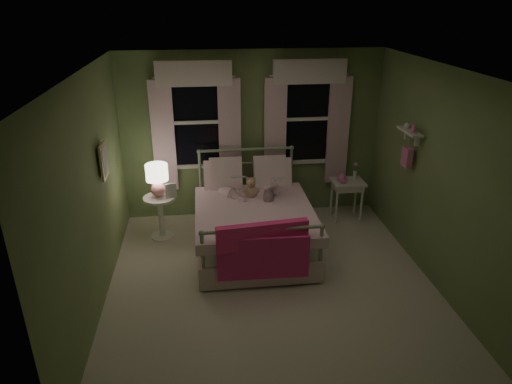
{
  "coord_description": "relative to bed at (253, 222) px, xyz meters",
  "views": [
    {
      "loc": [
        -0.76,
        -4.71,
        3.32
      ],
      "look_at": [
        -0.12,
        0.59,
        1.0
      ],
      "focal_mm": 32.0,
      "sensor_mm": 36.0,
      "label": 1
    }
  ],
  "objects": [
    {
      "name": "teddy_bear",
      "position": [
        0.0,
        0.26,
        0.41
      ],
      "size": [
        0.23,
        0.19,
        0.32
      ],
      "color": "tan",
      "rests_on": "bed"
    },
    {
      "name": "bud_vase",
      "position": [
        1.69,
        0.76,
        0.41
      ],
      "size": [
        0.06,
        0.06,
        0.28
      ],
      "color": "white",
      "rests_on": "nightstand_right"
    },
    {
      "name": "wall_shelf",
      "position": [
        2.02,
        -0.24,
        1.14
      ],
      "size": [
        0.15,
        0.5,
        0.6
      ],
      "color": "white",
      "rests_on": "room_shell"
    },
    {
      "name": "child_left",
      "position": [
        -0.28,
        0.42,
        0.58
      ],
      "size": [
        0.35,
        0.3,
        0.8
      ],
      "primitive_type": "imported",
      "rotation": [
        0.0,
        0.0,
        3.61
      ],
      "color": "#F7D1DD",
      "rests_on": "bed"
    },
    {
      "name": "framed_picture",
      "position": [
        -1.83,
        -0.34,
        1.12
      ],
      "size": [
        0.03,
        0.32,
        0.42
      ],
      "color": "beige",
      "rests_on": "room_shell"
    },
    {
      "name": "window_right",
      "position": [
        0.97,
        1.09,
        1.24
      ],
      "size": [
        1.34,
        0.13,
        1.96
      ],
      "color": "black",
      "rests_on": "room_shell"
    },
    {
      "name": "room_shell",
      "position": [
        0.12,
        -0.94,
        0.92
      ],
      "size": [
        4.2,
        4.2,
        4.2
      ],
      "color": "silver",
      "rests_on": "ground"
    },
    {
      "name": "nightstand_right",
      "position": [
        1.57,
        0.71,
        0.17
      ],
      "size": [
        0.5,
        0.4,
        0.64
      ],
      "color": "white",
      "rests_on": "ground"
    },
    {
      "name": "bed",
      "position": [
        0.0,
        0.0,
        0.0
      ],
      "size": [
        1.58,
        2.04,
        1.18
      ],
      "color": "white",
      "rests_on": "ground"
    },
    {
      "name": "nightstand_left",
      "position": [
        -1.31,
        0.44,
        0.03
      ],
      "size": [
        0.46,
        0.46,
        0.65
      ],
      "color": "white",
      "rests_on": "ground"
    },
    {
      "name": "window_left",
      "position": [
        -0.73,
        1.09,
        1.24
      ],
      "size": [
        1.34,
        0.13,
        1.96
      ],
      "color": "black",
      "rests_on": "room_shell"
    },
    {
      "name": "book_left",
      "position": [
        -0.28,
        0.17,
        0.58
      ],
      "size": [
        0.2,
        0.12,
        0.26
      ],
      "primitive_type": "imported",
      "rotation": [
        1.22,
        0.0,
        -0.0
      ],
      "color": "beige",
      "rests_on": "child_left"
    },
    {
      "name": "book_right",
      "position": [
        0.28,
        0.17,
        0.54
      ],
      "size": [
        0.22,
        0.15,
        0.26
      ],
      "primitive_type": "imported",
      "rotation": [
        1.22,
        0.0,
        -0.24
      ],
      "color": "beige",
      "rests_on": "child_right"
    },
    {
      "name": "pink_toy",
      "position": [
        1.47,
        0.7,
        0.32
      ],
      "size": [
        0.14,
        0.19,
        0.14
      ],
      "color": "pink",
      "rests_on": "nightstand_right"
    },
    {
      "name": "pink_throw",
      "position": [
        0.0,
        -1.03,
        0.23
      ],
      "size": [
        1.1,
        0.22,
        0.71
      ],
      "color": "#FF317F",
      "rests_on": "bed"
    },
    {
      "name": "book_nightstand",
      "position": [
        -1.21,
        0.36,
        0.27
      ],
      "size": [
        0.21,
        0.26,
        0.02
      ],
      "primitive_type": "imported",
      "rotation": [
        0.0,
        0.0,
        0.23
      ],
      "color": "beige",
      "rests_on": "nightstand_left"
    },
    {
      "name": "table_lamp",
      "position": [
        -1.31,
        0.44,
        0.57
      ],
      "size": [
        0.31,
        0.31,
        0.48
      ],
      "color": "pink",
      "rests_on": "nightstand_left"
    },
    {
      "name": "child_right",
      "position": [
        0.28,
        0.42,
        0.58
      ],
      "size": [
        0.44,
        0.38,
        0.79
      ],
      "primitive_type": "imported",
      "rotation": [
        0.0,
        0.0,
        2.92
      ],
      "color": "#F7D1DD",
      "rests_on": "bed"
    }
  ]
}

